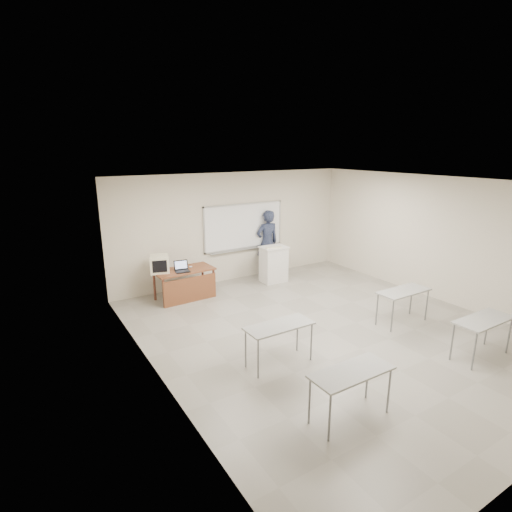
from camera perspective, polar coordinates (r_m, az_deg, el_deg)
floor at (r=8.46m, az=10.34°, el=-10.52°), size 7.00×8.00×0.01m
whiteboard at (r=11.23m, az=-1.74°, el=4.18°), size 2.48×0.10×1.31m
student_desks at (r=7.34m, az=17.72°, el=-9.38°), size 4.40×2.20×0.73m
instructor_desk at (r=9.90m, az=-9.99°, el=-3.18°), size 1.44×0.72×0.75m
podium at (r=11.09m, az=2.53°, el=-1.16°), size 0.72×0.52×1.00m
crt_monitor at (r=9.82m, az=-13.59°, el=-1.07°), size 0.44×0.49×0.42m
laptop at (r=9.78m, az=-10.58°, el=-1.83°), size 0.34×0.31×0.25m
mouse at (r=10.05m, az=-9.34°, el=-1.54°), size 0.12×0.10×0.04m
keyboard at (r=10.82m, az=2.54°, el=1.22°), size 0.47×0.27×0.02m
presenter at (r=11.63m, az=1.61°, el=1.91°), size 0.73×0.50×1.91m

